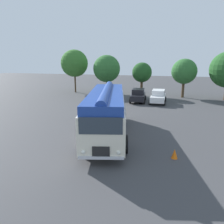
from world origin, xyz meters
The scene contains 9 objects.
ground_plane centered at (0.00, 0.00, 0.00)m, with size 120.00×120.00×0.00m, color #3D3D3F.
vintage_bus centered at (-0.38, 0.66, 1.89)m, with size 4.77×10.38×3.49m.
car_near_left centered at (-0.14, 14.19, 0.85)m, with size 2.19×4.31×1.66m.
car_mid_left centered at (2.46, 13.99, 0.85)m, with size 1.96×4.20×1.66m.
tree_far_left centered at (-11.70, 19.67, 4.80)m, with size 4.42×4.42×6.98m.
tree_left_of_centre centered at (-6.01, 19.70, 3.96)m, with size 4.27×4.27×6.10m.
tree_centre centered at (-0.40, 19.19, 3.48)m, with size 2.94×2.94×4.98m.
tree_right_of_centre centered at (5.49, 19.06, 3.72)m, with size 3.57×3.55×5.53m.
traffic_cone centered at (4.45, -2.05, 0.28)m, with size 0.36×0.36×0.55m, color orange.
Camera 1 is at (4.07, -13.98, 5.50)m, focal length 35.00 mm.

